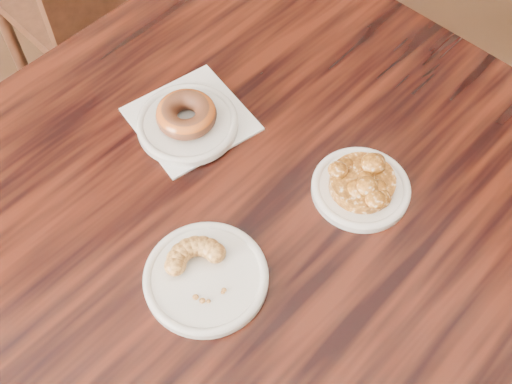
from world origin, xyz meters
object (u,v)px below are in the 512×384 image
glazed_donut (186,114)px  cafe_table (265,309)px  apple_fritter (363,181)px  cruller_fragment (205,272)px

glazed_donut → cafe_table: bearing=-80.4°
cafe_table → apple_fritter: 0.43m
cruller_fragment → glazed_donut: bearing=68.8°
cafe_table → cruller_fragment: bearing=-173.8°
cafe_table → cruller_fragment: cruller_fragment is taller
glazed_donut → cruller_fragment: size_ratio=0.95×
cafe_table → apple_fritter: bearing=-33.2°
glazed_donut → apple_fritter: size_ratio=0.73×
cafe_table → glazed_donut: glazed_donut is taller
apple_fritter → cruller_fragment: apple_fritter is taller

